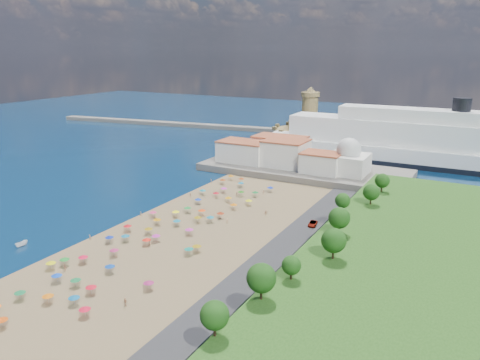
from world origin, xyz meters
The scene contains 12 objects.
ground centered at (0.00, 0.00, 0.00)m, with size 700.00×700.00×0.00m, color #071938.
terrace centered at (10.00, 73.00, 1.50)m, with size 90.00×36.00×3.00m, color #59544C.
jetty centered at (-12.00, 108.00, 1.20)m, with size 18.00×70.00×2.40m, color #59544C.
breakwater centered at (-110.00, 153.00, 1.30)m, with size 200.00×7.00×2.60m, color #59544C.
waterfront_buildings centered at (-3.05, 73.64, 7.88)m, with size 57.00×29.00×11.00m.
domed_building centered at (30.00, 71.00, 8.97)m, with size 16.00×16.00×15.00m.
fortress centered at (-12.00, 138.00, 6.68)m, with size 40.00×40.00×32.40m.
cruise_ship centered at (48.25, 113.49, 9.54)m, with size 147.77×24.59×32.21m.
beach_parasols centered at (-1.26, -11.49, 2.15)m, with size 32.12×117.18×2.20m.
beachgoers centered at (-0.03, -0.75, 1.10)m, with size 37.51×90.10×1.89m.
parked_cars centered at (36.00, -9.74, 1.38)m, with size 3.16×61.89×1.41m.
hillside_trees centered at (47.83, -10.71, 10.14)m, with size 13.76×103.51×7.49m.
Camera 1 is at (80.50, -115.92, 53.36)m, focal length 35.00 mm.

